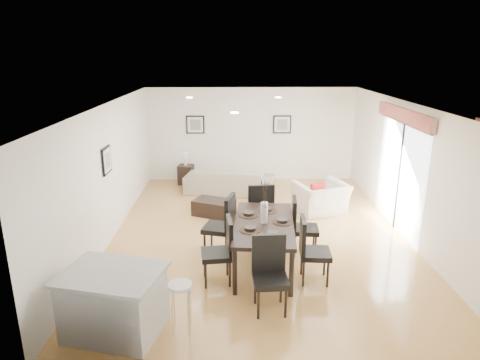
{
  "coord_description": "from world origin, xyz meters",
  "views": [
    {
      "loc": [
        -0.54,
        -8.26,
        3.66
      ],
      "look_at": [
        -0.38,
        0.4,
        1.06
      ],
      "focal_mm": 32.0,
      "sensor_mm": 36.0,
      "label": 1
    }
  ],
  "objects_px": {
    "dining_chair_wnear": "(222,247)",
    "dining_chair_head": "(270,269)",
    "dining_table": "(264,227)",
    "bar_stool": "(180,291)",
    "armchair": "(321,198)",
    "dining_chair_foot": "(260,208)",
    "kitchen_island": "(114,302)",
    "dining_chair_wfar": "(224,222)",
    "dining_chair_efar": "(300,223)",
    "coffee_table": "(214,208)",
    "sofa": "(229,181)",
    "dining_chair_enear": "(310,247)",
    "side_table": "(186,174)"
  },
  "relations": [
    {
      "from": "dining_chair_wnear",
      "to": "dining_chair_head",
      "type": "distance_m",
      "value": 1.03
    },
    {
      "from": "dining_table",
      "to": "bar_stool",
      "type": "bearing_deg",
      "value": -119.91
    },
    {
      "from": "armchair",
      "to": "dining_chair_foot",
      "type": "xyz_separation_m",
      "value": [
        -1.52,
        -1.39,
        0.29
      ]
    },
    {
      "from": "kitchen_island",
      "to": "dining_chair_wfar",
      "type": "bearing_deg",
      "value": 71.74
    },
    {
      "from": "armchair",
      "to": "dining_chair_wnear",
      "type": "bearing_deg",
      "value": 35.93
    },
    {
      "from": "dining_chair_efar",
      "to": "armchair",
      "type": "bearing_deg",
      "value": -15.52
    },
    {
      "from": "dining_chair_efar",
      "to": "kitchen_island",
      "type": "distance_m",
      "value": 3.67
    },
    {
      "from": "dining_chair_efar",
      "to": "coffee_table",
      "type": "distance_m",
      "value": 2.65
    },
    {
      "from": "dining_chair_wnear",
      "to": "coffee_table",
      "type": "distance_m",
      "value": 3.04
    },
    {
      "from": "sofa",
      "to": "bar_stool",
      "type": "bearing_deg",
      "value": 94.85
    },
    {
      "from": "sofa",
      "to": "dining_table",
      "type": "bearing_deg",
      "value": 109.31
    },
    {
      "from": "dining_chair_enear",
      "to": "dining_chair_head",
      "type": "relative_size",
      "value": 0.99
    },
    {
      "from": "dining_chair_enear",
      "to": "sofa",
      "type": "bearing_deg",
      "value": 20.23
    },
    {
      "from": "sofa",
      "to": "armchair",
      "type": "bearing_deg",
      "value": 155.42
    },
    {
      "from": "dining_chair_wnear",
      "to": "coffee_table",
      "type": "bearing_deg",
      "value": 178.46
    },
    {
      "from": "kitchen_island",
      "to": "bar_stool",
      "type": "xyz_separation_m",
      "value": [
        0.89,
        0.0,
        0.16
      ]
    },
    {
      "from": "dining_chair_wfar",
      "to": "kitchen_island",
      "type": "xyz_separation_m",
      "value": [
        -1.43,
        -2.28,
        -0.2
      ]
    },
    {
      "from": "dining_chair_enear",
      "to": "dining_chair_foot",
      "type": "xyz_separation_m",
      "value": [
        -0.7,
        1.74,
        0.03
      ]
    },
    {
      "from": "dining_table",
      "to": "side_table",
      "type": "relative_size",
      "value": 3.82
    },
    {
      "from": "dining_chair_foot",
      "to": "dining_chair_wfar",
      "type": "bearing_deg",
      "value": 41.0
    },
    {
      "from": "armchair",
      "to": "dining_chair_foot",
      "type": "bearing_deg",
      "value": 23.98
    },
    {
      "from": "armchair",
      "to": "dining_chair_head",
      "type": "relative_size",
      "value": 1.0
    },
    {
      "from": "dining_chair_foot",
      "to": "side_table",
      "type": "bearing_deg",
      "value": -69.23
    },
    {
      "from": "dining_chair_wfar",
      "to": "dining_chair_foot",
      "type": "relative_size",
      "value": 1.01
    },
    {
      "from": "armchair",
      "to": "dining_chair_wnear",
      "type": "distance_m",
      "value": 3.85
    },
    {
      "from": "coffee_table",
      "to": "dining_chair_efar",
      "type": "bearing_deg",
      "value": -25.66
    },
    {
      "from": "dining_chair_wnear",
      "to": "dining_chair_enear",
      "type": "xyz_separation_m",
      "value": [
        1.42,
        -0.0,
        0.0
      ]
    },
    {
      "from": "dining_chair_wfar",
      "to": "dining_chair_enear",
      "type": "distance_m",
      "value": 1.72
    },
    {
      "from": "armchair",
      "to": "dining_chair_wfar",
      "type": "height_order",
      "value": "dining_chair_wfar"
    },
    {
      "from": "armchair",
      "to": "kitchen_island",
      "type": "bearing_deg",
      "value": 31.99
    },
    {
      "from": "dining_chair_wnear",
      "to": "coffee_table",
      "type": "xyz_separation_m",
      "value": [
        -0.26,
        3.0,
        -0.43
      ]
    },
    {
      "from": "sofa",
      "to": "dining_table",
      "type": "distance_m",
      "value": 4.23
    },
    {
      "from": "dining_chair_wfar",
      "to": "dining_chair_enear",
      "type": "height_order",
      "value": "dining_chair_wfar"
    },
    {
      "from": "side_table",
      "to": "coffee_table",
      "type": "bearing_deg",
      "value": -70.13
    },
    {
      "from": "dining_chair_enear",
      "to": "coffee_table",
      "type": "xyz_separation_m",
      "value": [
        -1.68,
        3.01,
        -0.43
      ]
    },
    {
      "from": "dining_chair_enear",
      "to": "dining_chair_head",
      "type": "height_order",
      "value": "dining_chair_head"
    },
    {
      "from": "dining_chair_foot",
      "to": "coffee_table",
      "type": "relative_size",
      "value": 1.27
    },
    {
      "from": "dining_table",
      "to": "dining_chair_head",
      "type": "distance_m",
      "value": 1.25
    },
    {
      "from": "dining_chair_efar",
      "to": "coffee_table",
      "type": "bearing_deg",
      "value": 45.78
    },
    {
      "from": "sofa",
      "to": "dining_chair_head",
      "type": "distance_m",
      "value": 5.45
    },
    {
      "from": "armchair",
      "to": "side_table",
      "type": "xyz_separation_m",
      "value": [
        -3.41,
        2.39,
        -0.09
      ]
    },
    {
      "from": "dining_table",
      "to": "dining_chair_wnear",
      "type": "relative_size",
      "value": 1.9
    },
    {
      "from": "dining_chair_foot",
      "to": "side_table",
      "type": "xyz_separation_m",
      "value": [
        -1.89,
        3.78,
        -0.38
      ]
    },
    {
      "from": "dining_table",
      "to": "dining_chair_enear",
      "type": "bearing_deg",
      "value": -30.22
    },
    {
      "from": "armchair",
      "to": "dining_table",
      "type": "distance_m",
      "value": 3.07
    },
    {
      "from": "side_table",
      "to": "kitchen_island",
      "type": "relative_size",
      "value": 0.37
    },
    {
      "from": "dining_chair_wnear",
      "to": "sofa",
      "type": "bearing_deg",
      "value": 172.4
    },
    {
      "from": "dining_chair_wnear",
      "to": "kitchen_island",
      "type": "distance_m",
      "value": 1.94
    },
    {
      "from": "side_table",
      "to": "bar_stool",
      "type": "distance_m",
      "value": 6.86
    },
    {
      "from": "sofa",
      "to": "dining_chair_wfar",
      "type": "distance_m",
      "value": 3.7
    }
  ]
}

